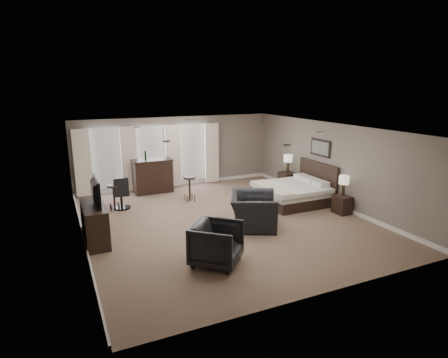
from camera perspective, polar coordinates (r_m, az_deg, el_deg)
name	(u,v)px	position (r m, az deg, el deg)	size (l,w,h in m)	color
room	(223,176)	(10.28, -0.08, 0.47)	(7.60, 8.60, 2.64)	brown
window_bay	(151,157)	(13.80, -11.03, 3.32)	(5.25, 0.20, 2.30)	silver
bed	(290,184)	(12.14, 10.00, -0.83)	(2.01, 1.92, 1.28)	silver
nightstand_near	(342,205)	(11.70, 17.56, -3.75)	(0.40, 0.49, 0.54)	black
nightstand_far	(287,181)	(13.87, 9.60, -0.30)	(0.48, 0.59, 0.64)	black
lamp_near	(344,186)	(11.54, 17.77, -1.02)	(0.30, 0.30, 0.61)	beige
lamp_far	(288,164)	(13.72, 9.71, 2.32)	(0.32, 0.32, 0.65)	beige
wall_art	(320,148)	(12.58, 14.44, 4.63)	(0.04, 0.96, 0.56)	slate
dresser	(95,223)	(9.69, -19.12, -6.33)	(0.52, 1.62, 0.94)	black
tv	(93,202)	(9.52, -19.38, -3.26)	(1.11, 0.64, 0.15)	black
armchair_near	(253,205)	(10.07, 4.45, -4.00)	(1.38, 0.90, 1.20)	black
armchair_far	(217,242)	(8.04, -1.12, -9.53)	(0.97, 0.91, 1.00)	black
bar_counter	(153,176)	(13.51, -10.82, 0.49)	(1.38, 0.72, 1.20)	black
bar_stool_left	(114,198)	(11.86, -16.40, -2.74)	(0.38, 0.38, 0.81)	black
bar_stool_right	(190,189)	(12.33, -5.26, -1.51)	(0.39, 0.39, 0.83)	black
desk_chair	(121,193)	(11.95, -15.43, -2.01)	(0.52, 0.52, 1.03)	black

